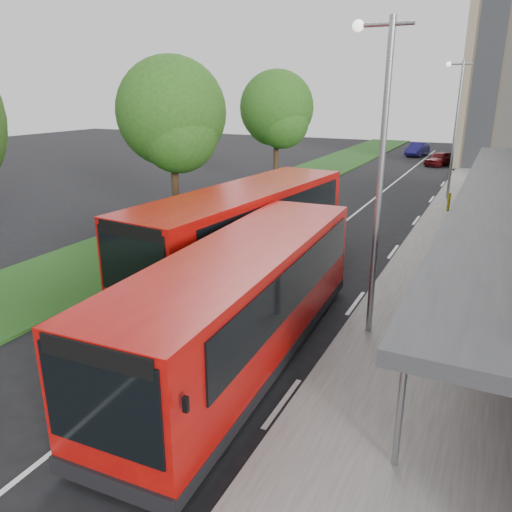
{
  "coord_description": "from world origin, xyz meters",
  "views": [
    {
      "loc": [
        6.86,
        -10.65,
        6.49
      ],
      "look_at": [
        0.29,
        2.87,
        1.5
      ],
      "focal_mm": 35.0,
      "sensor_mm": 36.0,
      "label": 1
    }
  ],
  "objects_px": {
    "tree_mid": "(172,120)",
    "lamp_post_far": "(455,122)",
    "tree_far": "(277,113)",
    "car_far": "(418,149)",
    "bus_main": "(244,303)",
    "bollard": "(449,202)",
    "litter_bin": "(448,236)",
    "lamp_post_near": "(378,165)",
    "car_near": "(440,159)",
    "bus_second": "(244,231)"
  },
  "relations": [
    {
      "from": "litter_bin",
      "to": "bollard",
      "type": "bearing_deg",
      "value": 95.59
    },
    {
      "from": "tree_far",
      "to": "litter_bin",
      "type": "xyz_separation_m",
      "value": [
        12.3,
        -9.73,
        -4.5
      ]
    },
    {
      "from": "tree_far",
      "to": "lamp_post_near",
      "type": "xyz_separation_m",
      "value": [
        11.13,
        -19.05,
        -0.37
      ]
    },
    {
      "from": "car_near",
      "to": "lamp_post_far",
      "type": "bearing_deg",
      "value": -61.72
    },
    {
      "from": "tree_mid",
      "to": "car_far",
      "type": "relative_size",
      "value": 1.93
    },
    {
      "from": "tree_mid",
      "to": "bus_second",
      "type": "height_order",
      "value": "tree_mid"
    },
    {
      "from": "tree_mid",
      "to": "tree_far",
      "type": "distance_m",
      "value": 12.0
    },
    {
      "from": "bus_main",
      "to": "bollard",
      "type": "xyz_separation_m",
      "value": [
        2.95,
        18.93,
        -0.87
      ]
    },
    {
      "from": "tree_mid",
      "to": "bus_second",
      "type": "distance_m",
      "value": 8.05
    },
    {
      "from": "tree_mid",
      "to": "bus_main",
      "type": "relative_size",
      "value": 0.76
    },
    {
      "from": "bus_main",
      "to": "bus_second",
      "type": "xyz_separation_m",
      "value": [
        -2.8,
        5.47,
        0.11
      ]
    },
    {
      "from": "tree_mid",
      "to": "lamp_post_far",
      "type": "relative_size",
      "value": 1.01
    },
    {
      "from": "car_near",
      "to": "tree_mid",
      "type": "bearing_deg",
      "value": -86.93
    },
    {
      "from": "bus_second",
      "to": "bollard",
      "type": "height_order",
      "value": "bus_second"
    },
    {
      "from": "litter_bin",
      "to": "car_near",
      "type": "bearing_deg",
      "value": 97.27
    },
    {
      "from": "car_near",
      "to": "car_far",
      "type": "distance_m",
      "value": 7.3
    },
    {
      "from": "tree_mid",
      "to": "lamp_post_far",
      "type": "height_order",
      "value": "lamp_post_far"
    },
    {
      "from": "lamp_post_far",
      "to": "bus_second",
      "type": "bearing_deg",
      "value": -107.07
    },
    {
      "from": "car_far",
      "to": "bollard",
      "type": "bearing_deg",
      "value": -69.62
    },
    {
      "from": "lamp_post_far",
      "to": "lamp_post_near",
      "type": "bearing_deg",
      "value": -90.0
    },
    {
      "from": "bus_second",
      "to": "tree_mid",
      "type": "bearing_deg",
      "value": 149.88
    },
    {
      "from": "bus_second",
      "to": "bollard",
      "type": "bearing_deg",
      "value": 72.31
    },
    {
      "from": "litter_bin",
      "to": "car_near",
      "type": "height_order",
      "value": "car_near"
    },
    {
      "from": "car_far",
      "to": "bus_main",
      "type": "bearing_deg",
      "value": -78.45
    },
    {
      "from": "lamp_post_near",
      "to": "car_far",
      "type": "bearing_deg",
      "value": 97.01
    },
    {
      "from": "litter_bin",
      "to": "tree_far",
      "type": "bearing_deg",
      "value": 141.65
    },
    {
      "from": "car_near",
      "to": "car_far",
      "type": "height_order",
      "value": "car_far"
    },
    {
      "from": "lamp_post_near",
      "to": "bollard",
      "type": "bearing_deg",
      "value": 88.28
    },
    {
      "from": "lamp_post_far",
      "to": "car_near",
      "type": "xyz_separation_m",
      "value": [
        -2.2,
        15.77,
        -4.08
      ]
    },
    {
      "from": "tree_far",
      "to": "bollard",
      "type": "xyz_separation_m",
      "value": [
        11.62,
        -2.74,
        -4.43
      ]
    },
    {
      "from": "tree_mid",
      "to": "bus_main",
      "type": "bearing_deg",
      "value": -48.12
    },
    {
      "from": "bus_main",
      "to": "car_near",
      "type": "bearing_deg",
      "value": 87.18
    },
    {
      "from": "tree_mid",
      "to": "car_near",
      "type": "height_order",
      "value": "tree_mid"
    },
    {
      "from": "bollard",
      "to": "tree_mid",
      "type": "bearing_deg",
      "value": -141.43
    },
    {
      "from": "tree_mid",
      "to": "bollard",
      "type": "relative_size",
      "value": 8.01
    },
    {
      "from": "tree_far",
      "to": "tree_mid",
      "type": "bearing_deg",
      "value": -90.0
    },
    {
      "from": "tree_mid",
      "to": "bus_second",
      "type": "relative_size",
      "value": 0.7
    },
    {
      "from": "litter_bin",
      "to": "car_far",
      "type": "bearing_deg",
      "value": 100.93
    },
    {
      "from": "bus_main",
      "to": "tree_mid",
      "type": "bearing_deg",
      "value": 129.45
    },
    {
      "from": "car_near",
      "to": "bus_main",
      "type": "bearing_deg",
      "value": -70.05
    },
    {
      "from": "tree_far",
      "to": "lamp_post_far",
      "type": "xyz_separation_m",
      "value": [
        11.13,
        0.95,
        -0.37
      ]
    },
    {
      "from": "tree_far",
      "to": "bus_second",
      "type": "xyz_separation_m",
      "value": [
        5.86,
        -16.2,
        -3.45
      ]
    },
    {
      "from": "bus_second",
      "to": "car_near",
      "type": "relative_size",
      "value": 3.06
    },
    {
      "from": "tree_mid",
      "to": "car_far",
      "type": "xyz_separation_m",
      "value": [
        5.91,
        35.37,
        -4.53
      ]
    },
    {
      "from": "litter_bin",
      "to": "bus_main",
      "type": "bearing_deg",
      "value": -106.97
    },
    {
      "from": "bus_main",
      "to": "bollard",
      "type": "distance_m",
      "value": 19.18
    },
    {
      "from": "tree_mid",
      "to": "bus_main",
      "type": "xyz_separation_m",
      "value": [
        8.66,
        -9.66,
        -3.69
      ]
    },
    {
      "from": "litter_bin",
      "to": "bollard",
      "type": "relative_size",
      "value": 0.87
    },
    {
      "from": "lamp_post_near",
      "to": "bus_main",
      "type": "height_order",
      "value": "lamp_post_near"
    },
    {
      "from": "tree_far",
      "to": "bus_main",
      "type": "xyz_separation_m",
      "value": [
        8.66,
        -21.66,
        -3.56
      ]
    }
  ]
}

